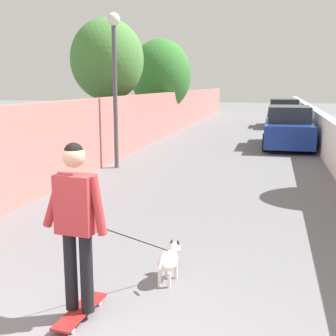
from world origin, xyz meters
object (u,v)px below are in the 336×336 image
Objects in this scene: tree_left_mid at (107,60)px; tree_left_distant at (161,75)px; dog at (169,260)px; car_near at (288,128)px; car_far at (284,114)px; person_skateboarder at (76,215)px; skateboard at (80,311)px; lamp_post at (114,63)px.

tree_left_distant is at bearing -5.00° from tree_left_mid.
car_near is at bearing -8.09° from dog.
car_far is (3.26, -6.22, -2.07)m from tree_left_distant.
tree_left_mid reaches higher than dog.
tree_left_mid is at bearing 19.90° from person_skateboarder.
tree_left_distant is at bearing 52.35° from car_near.
skateboard is at bearing 169.63° from car_near.
dog is at bearing 175.11° from car_far.
lamp_post is 1.07× the size of car_far.
lamp_post is 14.55m from car_far.
lamp_post is 7.83m from dog.
car_near is at bearing -79.92° from tree_left_mid.
dog is (-6.68, -3.13, -2.63)m from lamp_post.
tree_left_distant is 10.37m from lamp_post.
tree_left_distant reaches higher than person_skateboarder.
lamp_post reaches higher than car_far.
skateboard is at bearing -162.36° from lamp_post.
skateboard is 0.20× the size of car_far.
tree_left_mid is 1.10× the size of car_near.
dog is at bearing -155.38° from tree_left_mid.
tree_left_mid is 3.57× the size of dog.
tree_left_distant is at bearing 117.62° from car_far.
person_skateboarder is (-7.70, -2.45, -1.81)m from lamp_post.
car_far is (21.23, -2.41, 0.65)m from skateboard.
car_far is at bearing -62.38° from tree_left_distant.
car_far is at bearing -6.48° from skateboard.
lamp_post reaches higher than skateboard.
tree_left_distant reaches higher than dog.
tree_left_mid is 13.13m from skateboard.
tree_left_mid is 12.41m from dog.
person_skateboarder is at bearing 173.52° from car_far.
car_near and car_far have the same top height.
tree_left_mid reaches higher than car_far.
person_skateboarder is at bearing -165.96° from skateboard.
tree_left_distant is at bearing 14.85° from dog.
person_skateboarder is at bearing -160.10° from tree_left_mid.
tree_left_mid is 7.30m from car_near.
car_near is 8.06m from car_far.
car_near is (12.15, -1.73, 0.44)m from dog.
car_far is at bearing -36.09° from tree_left_mid.
skateboard is at bearing 173.52° from car_far.
lamp_post is at bearing 138.41° from car_near.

